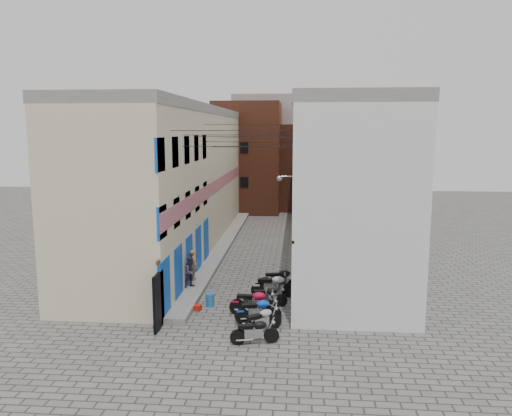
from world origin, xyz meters
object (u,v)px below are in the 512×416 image
(motorcycle_f, at_px, (273,284))
(red_crate, at_px, (196,308))
(motorcycle_c, at_px, (258,309))
(motorcycle_e, at_px, (267,295))
(motorcycle_a, at_px, (255,330))
(motorcycle_b, at_px, (262,319))
(motorcycle_d, at_px, (254,301))
(person_b, at_px, (191,272))
(water_jug_far, at_px, (210,299))
(water_jug_near, at_px, (210,300))
(motorcycle_g, at_px, (280,278))
(person_a, at_px, (193,265))

(motorcycle_f, xyz_separation_m, red_crate, (-3.14, -2.01, -0.47))
(motorcycle_c, relative_size, motorcycle_e, 1.08)
(motorcycle_a, relative_size, motorcycle_b, 0.97)
(motorcycle_b, bearing_deg, motorcycle_d, 153.81)
(person_b, distance_m, water_jug_far, 2.12)
(motorcycle_d, relative_size, red_crate, 5.33)
(motorcycle_e, xyz_separation_m, water_jug_far, (-2.49, 0.03, -0.24))
(motorcycle_c, distance_m, red_crate, 2.93)
(motorcycle_e, height_order, water_jug_near, motorcycle_e)
(motorcycle_f, relative_size, water_jug_near, 3.73)
(motorcycle_g, relative_size, person_a, 1.34)
(motorcycle_a, xyz_separation_m, person_b, (-3.46, 5.45, 0.48))
(motorcycle_b, distance_m, person_a, 6.68)
(motorcycle_a, xyz_separation_m, person_a, (-3.59, 6.53, 0.49))
(motorcycle_g, distance_m, person_b, 4.20)
(water_jug_near, bearing_deg, motorcycle_d, -22.29)
(motorcycle_a, bearing_deg, motorcycle_d, 173.35)
(motorcycle_e, bearing_deg, motorcycle_a, -7.94)
(motorcycle_c, relative_size, motorcycle_g, 0.93)
(motorcycle_a, bearing_deg, person_a, -163.56)
(motorcycle_g, distance_m, red_crate, 4.57)
(motorcycle_g, relative_size, person_b, 1.37)
(motorcycle_a, height_order, motorcycle_g, motorcycle_g)
(motorcycle_f, distance_m, person_b, 3.90)
(motorcycle_f, distance_m, water_jug_near, 3.06)
(motorcycle_a, height_order, person_b, person_b)
(motorcycle_a, xyz_separation_m, motorcycle_b, (0.17, 1.02, 0.02))
(motorcycle_d, xyz_separation_m, motorcycle_g, (0.95, 3.29, -0.01))
(motorcycle_a, bearing_deg, water_jug_far, -161.81)
(motorcycle_b, relative_size, water_jug_far, 3.41)
(motorcycle_g, relative_size, water_jug_far, 3.79)
(water_jug_near, bearing_deg, motorcycle_e, 4.48)
(person_a, distance_m, water_jug_far, 3.07)
(motorcycle_a, height_order, water_jug_far, motorcycle_a)
(motorcycle_a, xyz_separation_m, motorcycle_e, (0.21, 3.83, -0.01))
(person_a, bearing_deg, motorcycle_g, -118.41)
(motorcycle_b, height_order, red_crate, motorcycle_b)
(motorcycle_d, bearing_deg, motorcycle_g, 163.97)
(motorcycle_d, relative_size, person_b, 1.38)
(motorcycle_g, xyz_separation_m, water_jug_near, (-2.93, -2.48, -0.31))
(motorcycle_f, xyz_separation_m, person_a, (-3.99, 1.42, 0.41))
(motorcycle_b, relative_size, motorcycle_c, 0.97)
(motorcycle_d, bearing_deg, person_b, -129.55)
(water_jug_far, bearing_deg, motorcycle_f, 24.99)
(motorcycle_a, height_order, motorcycle_e, motorcycle_a)
(person_b, relative_size, water_jug_far, 2.77)
(motorcycle_c, distance_m, person_a, 5.75)
(person_a, distance_m, water_jug_near, 3.26)
(motorcycle_b, relative_size, person_b, 1.23)
(motorcycle_e, distance_m, person_a, 4.69)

